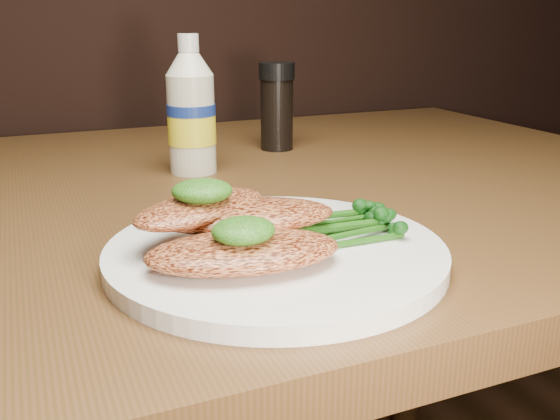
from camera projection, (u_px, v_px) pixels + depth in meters
name	position (u px, v px, depth m)	size (l,w,h in m)	color
plate	(276.00, 253.00, 0.48)	(0.27, 0.27, 0.01)	white
chicken_front	(243.00, 251.00, 0.44)	(0.14, 0.08, 0.02)	#CB7240
chicken_mid	(247.00, 216.00, 0.49)	(0.14, 0.07, 0.02)	#CB7240
chicken_back	(201.00, 208.00, 0.48)	(0.12, 0.06, 0.02)	#CB7240
pesto_front	(243.00, 231.00, 0.43)	(0.05, 0.04, 0.02)	black
pesto_back	(202.00, 191.00, 0.47)	(0.05, 0.04, 0.02)	black
broccolini_bundle	(333.00, 225.00, 0.50)	(0.12, 0.10, 0.02)	#1E5312
mayo_bottle	(191.00, 105.00, 0.73)	(0.06, 0.06, 0.16)	beige
pepper_grinder	(277.00, 107.00, 0.87)	(0.05, 0.05, 0.12)	black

